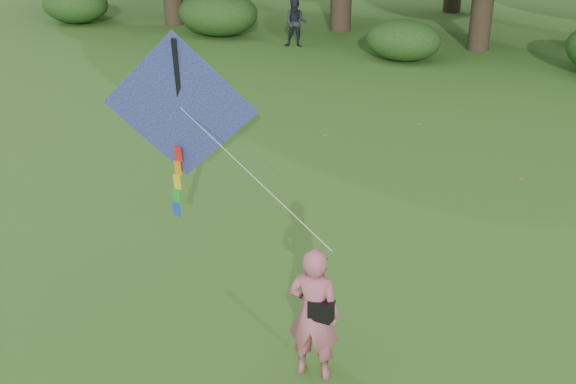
% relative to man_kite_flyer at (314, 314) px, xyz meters
% --- Properties ---
extents(ground, '(100.00, 100.00, 0.00)m').
position_rel_man_kite_flyer_xyz_m(ground, '(-0.49, 0.12, -0.93)').
color(ground, '#265114').
rests_on(ground, ground).
extents(man_kite_flyer, '(0.73, 0.53, 1.86)m').
position_rel_man_kite_flyer_xyz_m(man_kite_flyer, '(0.00, 0.00, 0.00)').
color(man_kite_flyer, '#C35B6E').
rests_on(man_kite_flyer, ground).
extents(bystander_left, '(1.05, 0.92, 1.81)m').
position_rel_man_kite_flyer_xyz_m(bystander_left, '(-8.80, 17.48, -0.02)').
color(bystander_left, '#21222D').
rests_on(bystander_left, ground).
extents(crossbody_bag, '(0.43, 0.20, 0.72)m').
position_rel_man_kite_flyer_xyz_m(crossbody_bag, '(0.12, -0.03, 0.12)').
color(crossbody_bag, black).
rests_on(crossbody_bag, ground).
extents(flying_kite, '(4.85, 2.52, 3.28)m').
position_rel_man_kite_flyer_xyz_m(flying_kite, '(-3.35, 2.08, 1.66)').
color(flying_kite, '#296DB5').
rests_on(flying_kite, ground).
extents(shrub_band, '(39.15, 3.22, 1.88)m').
position_rel_man_kite_flyer_xyz_m(shrub_band, '(-1.21, 17.72, -0.07)').
color(shrub_band, '#264919').
rests_on(shrub_band, ground).
extents(fallen_leaves, '(10.98, 14.46, 0.01)m').
position_rel_man_kite_flyer_xyz_m(fallen_leaves, '(0.13, 2.38, -0.92)').
color(fallen_leaves, '#925D27').
rests_on(fallen_leaves, ground).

